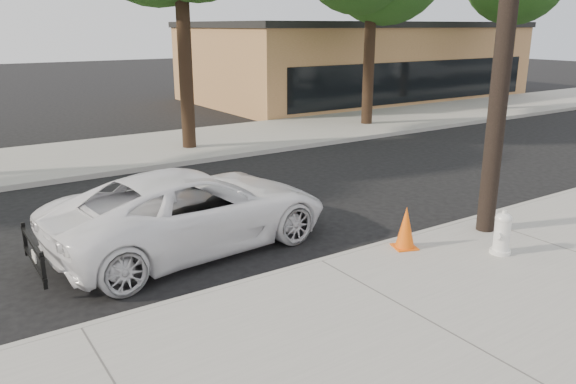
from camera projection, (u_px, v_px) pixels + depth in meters
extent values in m
plane|color=black|center=(258.00, 232.00, 11.34)|extent=(120.00, 120.00, 0.00)
cube|color=gray|center=(414.00, 317.00, 7.88)|extent=(90.00, 4.40, 0.15)
cube|color=gray|center=(123.00, 152.00, 18.10)|extent=(90.00, 5.00, 0.15)
cube|color=#9E9B93|center=(320.00, 264.00, 9.64)|extent=(90.00, 0.12, 0.16)
cube|color=#A37444|center=(355.00, 62.00, 32.03)|extent=(18.00, 10.00, 4.00)
cylinder|color=black|center=(186.00, 74.00, 17.91)|extent=(0.44, 0.44, 4.75)
cylinder|color=black|center=(369.00, 69.00, 22.44)|extent=(0.44, 0.44, 4.40)
cylinder|color=black|center=(499.00, 60.00, 26.50)|extent=(0.44, 0.44, 4.60)
imported|color=white|center=(193.00, 209.00, 10.39)|extent=(5.52, 2.94, 1.48)
cylinder|color=white|center=(500.00, 251.00, 9.89)|extent=(0.36, 0.36, 0.07)
cylinder|color=white|center=(502.00, 237.00, 9.81)|extent=(0.27, 0.27, 0.62)
ellipsoid|color=white|center=(504.00, 219.00, 9.72)|extent=(0.29, 0.29, 0.21)
cylinder|color=white|center=(502.00, 233.00, 9.80)|extent=(0.40, 0.20, 0.12)
cylinder|color=white|center=(502.00, 233.00, 9.80)|extent=(0.20, 0.23, 0.16)
cube|color=#F85E0D|center=(404.00, 247.00, 10.15)|extent=(0.51, 0.51, 0.02)
cone|color=#F85E0D|center=(406.00, 227.00, 10.04)|extent=(0.45, 0.45, 0.78)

